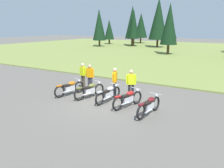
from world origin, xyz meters
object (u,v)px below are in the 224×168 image
Objects in this scene: motorcycle_olive at (90,90)px; motorcycle_silver at (108,94)px; rider_near_row_end at (90,76)px; rider_with_back_turned at (115,81)px; motorcycle_red at (128,99)px; motorcycle_orange at (70,88)px; rider_in_hivis_vest at (131,83)px; motorcycle_maroon at (149,106)px; rider_checking_bike at (83,74)px.

motorcycle_olive is 0.98× the size of motorcycle_silver.
rider_with_back_turned is at bearing -6.90° from rider_near_row_end.
motorcycle_red is at bearing -39.15° from rider_with_back_turned.
rider_near_row_end is (-2.06, 1.18, 0.51)m from motorcycle_silver.
motorcycle_olive is 1.23× the size of rider_with_back_turned.
motorcycle_red is at bearing -6.11° from motorcycle_olive.
rider_in_hivis_vest is at bearing 16.23° from motorcycle_orange.
motorcycle_maroon is 1.26× the size of rider_in_hivis_vest.
motorcycle_orange is 0.99× the size of motorcycle_silver.
motorcycle_olive is 0.98× the size of motorcycle_maroon.
motorcycle_orange is at bearing -172.37° from motorcycle_olive.
rider_in_hivis_vest is (1.05, -0.07, 0.00)m from rider_with_back_turned.
motorcycle_olive and motorcycle_silver have the same top height.
motorcycle_olive is (1.31, 0.18, 0.00)m from motorcycle_orange.
motorcycle_maroon is 5.00m from rider_near_row_end.
rider_checking_bike is (-0.70, 0.19, 0.00)m from rider_near_row_end.
motorcycle_red is 1.23× the size of rider_with_back_turned.
rider_in_hivis_vest is (0.89, 0.88, 0.51)m from motorcycle_silver.
rider_near_row_end reaches higher than motorcycle_red.
rider_with_back_turned and rider_in_hivis_vest have the same top height.
motorcycle_maroon is at bearing -21.51° from rider_near_row_end.
motorcycle_silver is 1.02× the size of motorcycle_red.
motorcycle_olive is at bearing -140.78° from rider_with_back_turned.
motorcycle_orange is 3.85m from motorcycle_red.
rider_checking_bike is (-2.60, 0.42, 0.00)m from rider_with_back_turned.
rider_near_row_end is at bearing 158.49° from motorcycle_maroon.
motorcycle_silver is at bearing -80.31° from rider_with_back_turned.
motorcycle_maroon is 3.20m from rider_with_back_turned.
motorcycle_silver is 1.09m from rider_with_back_turned.
rider_near_row_end is (-4.62, 1.82, 0.51)m from motorcycle_maroon.
rider_with_back_turned is 1.00× the size of rider_near_row_end.
rider_in_hivis_vest reaches higher than motorcycle_silver.
rider_with_back_turned is at bearing 24.02° from motorcycle_orange.
rider_checking_bike is (-2.76, 1.37, 0.51)m from motorcycle_silver.
rider_in_hivis_vest is (2.95, -0.30, 0.00)m from rider_near_row_end.
rider_in_hivis_vest is at bearing 109.38° from motorcycle_red.
motorcycle_maroon is at bearing -20.76° from rider_checking_bike.
rider_checking_bike is (-5.32, 2.02, 0.51)m from motorcycle_maroon.
motorcycle_orange is 3.64m from rider_in_hivis_vest.
rider_in_hivis_vest is at bearing 44.74° from motorcycle_silver.
motorcycle_silver is 1.35m from rider_in_hivis_vest.
rider_near_row_end and rider_in_hivis_vest have the same top height.
motorcycle_olive is at bearing -54.76° from rider_near_row_end.
rider_checking_bike reaches higher than motorcycle_olive.
rider_with_back_turned reaches higher than motorcycle_silver.
rider_with_back_turned is (1.10, 0.90, 0.51)m from motorcycle_olive.
motorcycle_red is at bearing -1.44° from motorcycle_orange.
rider_checking_bike is (-4.03, 1.59, 0.51)m from motorcycle_red.
rider_with_back_turned is 1.00× the size of rider_checking_bike.
motorcycle_orange is 1.24× the size of rider_with_back_turned.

